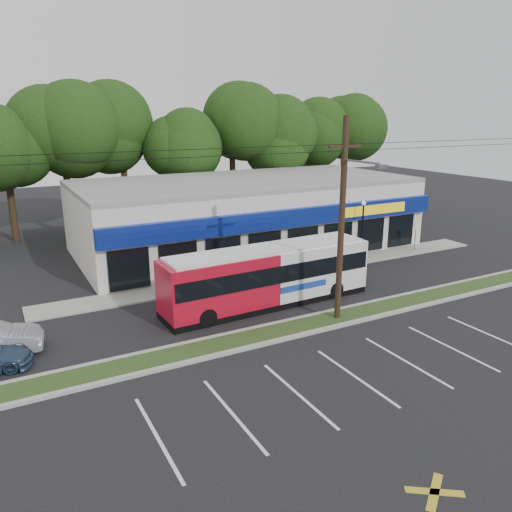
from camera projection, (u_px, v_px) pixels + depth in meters
The scene contains 14 objects.
ground at pixel (298, 339), 23.12m from camera, with size 120.00×120.00×0.00m, color black.
grass_strip at pixel (287, 330), 23.95m from camera, with size 40.00×1.60×0.12m, color #223D19.
curb_south at pixel (296, 336), 23.23m from camera, with size 40.00×0.25×0.14m, color #9E9E93.
curb_north at pixel (278, 323), 24.67m from camera, with size 40.00×0.25×0.14m, color #9E9E93.
sidewalk at pixel (287, 271), 33.01m from camera, with size 32.00×2.20×0.10m, color #9E9E93.
strip_mall at pixel (246, 214), 38.38m from camera, with size 25.00×12.55×5.30m.
utility_pole at pixel (340, 215), 23.71m from camera, with size 50.00×2.77×10.00m.
lamp_post at pixel (363, 223), 34.86m from camera, with size 0.30×0.30×4.25m.
sign_post at pixel (416, 232), 37.25m from camera, with size 0.45×0.10×2.23m.
tree_line at pixel (180, 133), 44.65m from camera, with size 46.76×6.76×11.83m.
metrobus at pixel (268, 274), 26.91m from camera, with size 12.01×2.94×3.21m.
car_dark at pixel (328, 255), 33.68m from camera, with size 2.02×5.02×1.71m, color black.
pedestrian_a at pixel (273, 276), 28.89m from camera, with size 0.72×0.47×1.98m, color beige.
pedestrian_b at pixel (256, 271), 30.45m from camera, with size 0.79×0.61×1.62m, color #B8B1A6.
Camera 1 is at (-11.76, -17.73, 10.03)m, focal length 35.00 mm.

